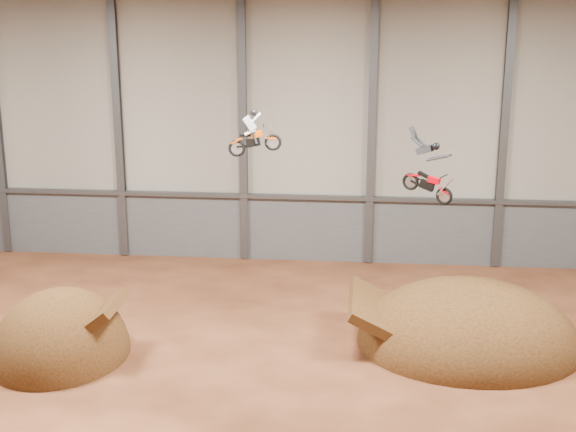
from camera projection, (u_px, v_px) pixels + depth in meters
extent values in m
plane|color=#4E2515|center=(276.00, 390.00, 29.11)|extent=(40.00, 40.00, 0.00)
cube|color=#A39D90|center=(307.00, 132.00, 41.63)|extent=(40.00, 0.10, 14.00)
cube|color=#55575D|center=(306.00, 229.00, 42.94)|extent=(39.80, 0.18, 3.50)
cube|color=#47494F|center=(306.00, 197.00, 42.31)|extent=(39.80, 0.35, 0.20)
cube|color=#47494F|center=(118.00, 129.00, 42.37)|extent=(0.40, 0.36, 13.90)
cube|color=#47494F|center=(243.00, 131.00, 41.75)|extent=(0.40, 0.36, 13.90)
cube|color=#47494F|center=(371.00, 133.00, 41.13)|extent=(0.40, 0.36, 13.90)
cube|color=#47494F|center=(504.00, 135.00, 40.51)|extent=(0.40, 0.36, 13.90)
ellipsoid|color=#361E0D|center=(61.00, 355.00, 31.94)|extent=(5.38, 6.21, 5.38)
ellipsoid|color=#361E0D|center=(467.00, 344.00, 32.97)|extent=(9.09, 8.04, 5.24)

